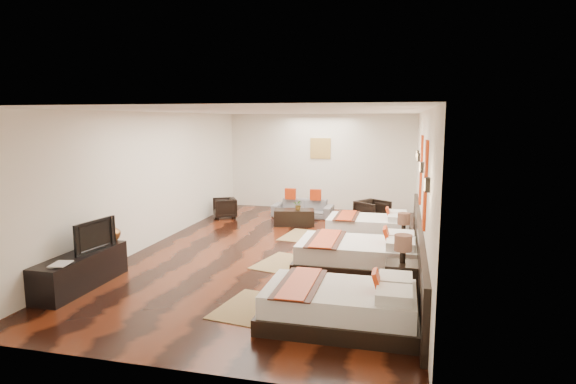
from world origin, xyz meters
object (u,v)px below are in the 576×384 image
(tv, at_px, (91,235))
(table_plant, at_px, (298,205))
(armchair_left, at_px, (225,208))
(sofa, at_px, (303,208))
(bed_mid, at_px, (359,255))
(nightstand_a, at_px, (402,276))
(book, at_px, (52,264))
(nightstand_b, at_px, (403,242))
(bed_far, at_px, (369,227))
(figurine, at_px, (111,231))
(bed_near, at_px, (341,305))
(tv_console, at_px, (81,271))
(armchair_right, at_px, (372,213))
(coffee_table, at_px, (294,217))

(tv, distance_m, table_plant, 5.45)
(armchair_left, distance_m, table_plant, 2.21)
(tv, relative_size, sofa, 0.54)
(bed_mid, relative_size, nightstand_a, 2.21)
(book, bearing_deg, nightstand_b, 35.41)
(bed_far, relative_size, nightstand_a, 1.93)
(bed_mid, distance_m, figurine, 4.35)
(bed_near, height_order, table_plant, bed_near)
(tv_console, xyz_separation_m, table_plant, (2.38, 5.15, 0.25))
(book, height_order, sofa, book)
(bed_mid, height_order, figurine, figurine)
(bed_mid, xyz_separation_m, bed_far, (-0.00, 2.47, -0.03))
(armchair_left, bearing_deg, tv, -31.27)
(figurine, bearing_deg, bed_mid, 14.33)
(bed_mid, distance_m, bed_far, 2.47)
(bed_near, bearing_deg, book, -177.17)
(nightstand_b, distance_m, armchair_right, 2.81)
(bed_near, height_order, bed_far, bed_near)
(table_plant, bearing_deg, coffee_table, 168.16)
(bed_mid, height_order, coffee_table, bed_mid)
(sofa, xyz_separation_m, table_plant, (0.12, -1.07, 0.29))
(tv, xyz_separation_m, book, (-0.05, -0.84, -0.24))
(bed_mid, relative_size, coffee_table, 2.14)
(bed_far, bearing_deg, nightstand_b, -62.76)
(armchair_right, relative_size, table_plant, 2.76)
(figurine, relative_size, armchair_right, 0.49)
(book, height_order, armchair_left, book)
(book, relative_size, table_plant, 1.27)
(book, bearing_deg, armchair_right, 56.09)
(table_plant, bearing_deg, nightstand_b, -41.10)
(nightstand_a, distance_m, nightstand_b, 2.14)
(figurine, height_order, coffee_table, figurine)
(bed_far, height_order, nightstand_b, nightstand_b)
(bed_near, xyz_separation_m, book, (-4.20, -0.21, 0.30))
(bed_far, distance_m, armchair_right, 1.24)
(coffee_table, bearing_deg, nightstand_a, -58.68)
(nightstand_a, xyz_separation_m, coffee_table, (-2.68, 4.41, -0.14))
(nightstand_b, bearing_deg, armchair_right, 105.85)
(armchair_left, bearing_deg, nightstand_a, 14.93)
(bed_far, height_order, book, bed_far)
(nightstand_b, distance_m, table_plant, 3.41)
(table_plant, bearing_deg, nightstand_a, -59.65)
(bed_far, xyz_separation_m, sofa, (-1.93, 1.85, -0.01))
(nightstand_a, distance_m, table_plant, 5.08)
(tv_console, bearing_deg, bed_far, 46.15)
(nightstand_b, xyz_separation_m, book, (-4.95, -3.52, 0.26))
(tv, relative_size, coffee_table, 0.87)
(bed_mid, bearing_deg, armchair_left, 136.94)
(tv, xyz_separation_m, armchair_right, (4.13, 5.38, -0.48))
(armchair_right, xyz_separation_m, coffee_table, (-1.92, -0.44, -0.12))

